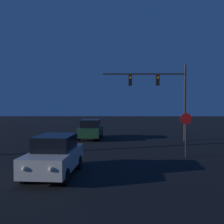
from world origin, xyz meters
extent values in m
cube|color=beige|center=(-2.48, 8.88, 0.71)|extent=(2.06, 3.92, 0.77)
cube|color=black|center=(-2.46, 9.07, 1.41)|extent=(1.66, 2.12, 0.64)
cylinder|color=black|center=(-1.75, 7.65, 0.32)|extent=(0.24, 0.65, 0.64)
cylinder|color=black|center=(-3.38, 7.77, 0.32)|extent=(0.24, 0.65, 0.64)
cylinder|color=black|center=(-1.57, 10.00, 0.32)|extent=(0.24, 0.65, 0.64)
cylinder|color=black|center=(-3.21, 10.12, 0.32)|extent=(0.24, 0.65, 0.64)
sphere|color=#F9EFC6|center=(-2.13, 6.93, 0.78)|extent=(0.18, 0.18, 0.18)
sphere|color=#F9EFC6|center=(-3.11, 7.01, 0.78)|extent=(0.18, 0.18, 0.18)
cube|color=#1E4728|center=(-1.89, 19.96, 0.71)|extent=(1.97, 3.89, 0.77)
cube|color=black|center=(-1.90, 19.77, 1.41)|extent=(1.62, 2.09, 0.64)
cylinder|color=black|center=(-2.65, 21.18, 0.32)|extent=(0.23, 0.65, 0.64)
cylinder|color=black|center=(-1.01, 21.10, 0.32)|extent=(0.23, 0.65, 0.64)
cylinder|color=black|center=(-2.77, 18.83, 0.32)|extent=(0.23, 0.65, 0.64)
cylinder|color=black|center=(-1.13, 18.75, 0.32)|extent=(0.23, 0.65, 0.64)
sphere|color=#F9EFC6|center=(-2.28, 21.91, 0.78)|extent=(0.18, 0.18, 0.18)
sphere|color=#F9EFC6|center=(-1.30, 21.86, 0.78)|extent=(0.18, 0.18, 0.18)
cylinder|color=#2D2D2D|center=(6.05, 19.01, 3.17)|extent=(0.18, 0.18, 6.35)
cube|color=#2D2D2D|center=(2.63, 19.01, 5.59)|extent=(6.85, 0.12, 0.12)
cube|color=black|center=(3.77, 19.01, 5.08)|extent=(0.28, 0.28, 0.90)
cylinder|color=orange|center=(3.77, 18.86, 5.28)|extent=(0.20, 0.02, 0.20)
cube|color=black|center=(1.49, 19.01, 5.08)|extent=(0.28, 0.28, 0.90)
cylinder|color=orange|center=(1.49, 18.86, 5.28)|extent=(0.20, 0.02, 0.20)
cylinder|color=#2D2D2D|center=(4.28, 12.57, 1.29)|extent=(0.07, 0.07, 2.57)
cylinder|color=red|center=(4.28, 12.55, 2.25)|extent=(0.65, 0.03, 0.65)
camera|label=1|loc=(0.10, -1.83, 3.12)|focal=40.00mm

